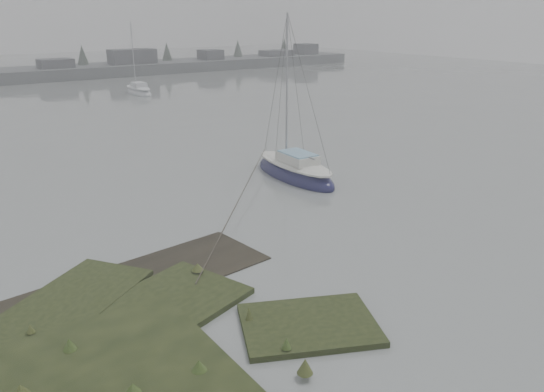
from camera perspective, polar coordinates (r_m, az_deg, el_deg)
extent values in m
plane|color=slate|center=(41.18, -24.74, 6.34)|extent=(160.00, 160.00, 0.00)
cube|color=#4C4F51|center=(79.44, -10.83, 13.50)|extent=(60.00, 8.00, 1.60)
cube|color=#424247|center=(73.13, -22.21, 12.64)|extent=(4.00, 3.00, 2.20)
cube|color=#424247|center=(76.08, -14.77, 13.90)|extent=(6.00, 3.00, 3.00)
cube|color=#424247|center=(81.18, -6.61, 14.49)|extent=(3.00, 3.00, 2.50)
cube|color=#424247|center=(87.64, 0.49, 14.78)|extent=(5.00, 3.00, 2.00)
cube|color=#424247|center=(91.26, 3.65, 15.16)|extent=(3.00, 3.00, 2.80)
cone|color=#384238|center=(76.02, -19.68, 13.74)|extent=(2.00, 2.00, 3.50)
cone|color=#384238|center=(80.22, -11.22, 14.68)|extent=(2.00, 2.00, 3.50)
cone|color=#384238|center=(85.89, -3.69, 15.25)|extent=(2.00, 2.00, 3.50)
cone|color=#384238|center=(90.96, 1.31, 15.50)|extent=(2.00, 2.00, 3.50)
ellipsoid|color=#13133B|center=(26.83, 2.44, 2.28)|extent=(2.28, 6.12, 1.46)
ellipsoid|color=silver|center=(26.67, 2.46, 3.48)|extent=(1.85, 5.33, 0.41)
cube|color=silver|center=(26.37, 2.79, 4.11)|extent=(1.39, 2.13, 0.43)
cube|color=#749FBB|center=(26.31, 2.80, 4.62)|extent=(1.30, 1.95, 0.07)
cylinder|color=#939399|center=(26.55, 1.60, 11.68)|extent=(0.09, 0.09, 6.89)
cylinder|color=#939399|center=(26.18, 3.02, 4.54)|extent=(0.20, 2.41, 0.08)
ellipsoid|color=silver|center=(57.16, -14.16, 10.70)|extent=(1.99, 5.49, 1.32)
ellipsoid|color=white|center=(57.09, -14.20, 11.23)|extent=(1.60, 4.78, 0.37)
cube|color=white|center=(56.83, -14.14, 11.53)|extent=(1.23, 1.90, 0.39)
cube|color=silver|center=(56.81, -14.16, 11.75)|extent=(1.15, 1.75, 0.06)
cylinder|color=#939399|center=(57.42, -14.72, 14.62)|extent=(0.09, 0.09, 6.21)
cylinder|color=#939399|center=(56.66, -14.11, 11.73)|extent=(0.15, 2.17, 0.07)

